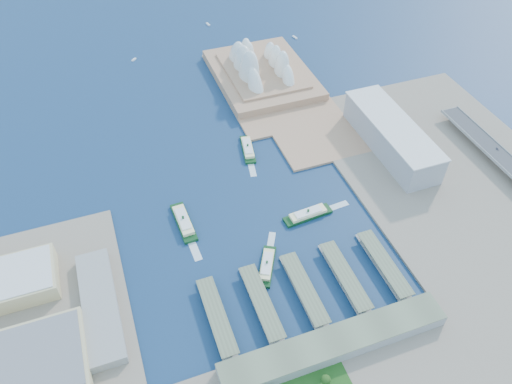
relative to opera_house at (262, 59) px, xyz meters
name	(u,v)px	position (x,y,z in m)	size (l,w,h in m)	color
ground	(262,238)	(-105.00, -280.00, -32.00)	(3000.00, 3000.00, 0.00)	#0E2343
east_land	(488,212)	(135.00, -330.00, -30.50)	(240.00, 500.00, 3.00)	gray
peninsula	(269,85)	(2.50, -20.00, -30.50)	(135.00, 220.00, 3.00)	tan
opera_house	(262,59)	(0.00, 0.00, 0.00)	(134.00, 180.00, 58.00)	white
toaster_building	(391,136)	(90.00, -200.00, -11.50)	(45.00, 155.00, 35.00)	#929297
ferry_wharves	(304,290)	(-91.00, -355.00, -27.35)	(184.00, 90.00, 9.30)	#5C664D
terminal_building	(335,344)	(-90.00, -415.00, -23.00)	(200.00, 28.00, 12.00)	gray
ferry_a	(183,220)	(-174.85, -233.11, -26.64)	(14.43, 56.70, 10.72)	#0D3716
ferry_b	(248,147)	(-72.44, -143.85, -27.16)	(13.03, 51.19, 9.68)	#0D3716
ferry_c	(267,264)	(-112.92, -315.82, -27.39)	(12.40, 48.73, 9.21)	#0D3716
ferry_d	(308,213)	(-48.21, -268.19, -26.93)	(13.65, 53.62, 10.14)	#0D3716
boat_b	(134,59)	(-165.16, 116.22, -30.78)	(3.17, 9.05, 2.44)	white
boat_c	(295,37)	(92.47, 96.83, -30.78)	(3.16, 10.82, 2.43)	white
boat_e	(208,24)	(-27.45, 188.27, -30.68)	(3.43, 10.77, 2.64)	white
car_c	(497,149)	(199.00, -258.89, -16.55)	(1.67, 4.10, 1.19)	slate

